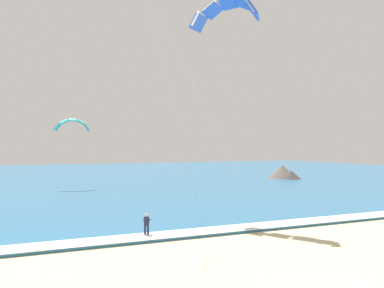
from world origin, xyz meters
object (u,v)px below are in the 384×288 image
object	(u,v)px
surfboard	(147,238)
kitesurfer	(147,224)
kite_primary	(226,10)
kite_distant	(72,123)

from	to	relation	value
surfboard	kitesurfer	xyz separation A→B (m)	(0.01, 0.02, 0.91)
kitesurfer	kite_primary	bearing A→B (deg)	27.88
kitesurfer	kite_primary	xyz separation A→B (m)	(8.70, 4.60, 16.97)
surfboard	kite_primary	world-z (taller)	kite_primary
surfboard	kite_distant	size ratio (longest dim) A/B	0.28
kite_distant	kite_primary	bearing A→B (deg)	-74.62
kitesurfer	kite_primary	size ratio (longest dim) A/B	0.09
kitesurfer	kite_distant	size ratio (longest dim) A/B	0.33
surfboard	kite_primary	size ratio (longest dim) A/B	0.08
surfboard	kitesurfer	world-z (taller)	kitesurfer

